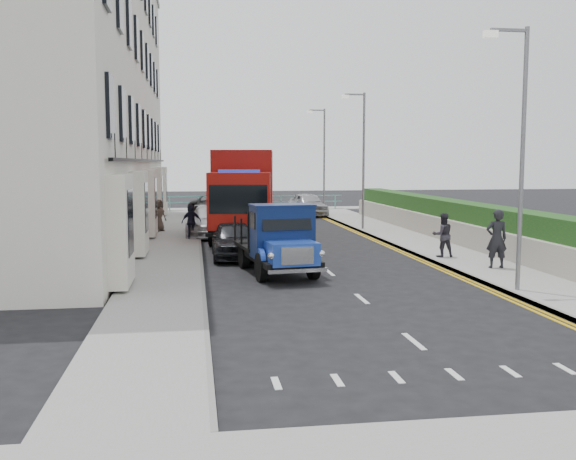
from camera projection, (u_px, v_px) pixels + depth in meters
The scene contains 22 objects.
ground at pixel (344, 284), 18.58m from camera, with size 120.00×120.00×0.00m, color black.
pavement_west at pixel (172, 246), 26.68m from camera, with size 2.40×38.00×0.12m, color gray.
pavement_east at pixel (414, 241), 28.19m from camera, with size 2.60×38.00×0.12m, color gray.
promenade at pixel (253, 209), 47.10m from camera, with size 30.00×2.50×0.12m, color gray.
sea_plane at pixel (230, 191), 77.61m from camera, with size 120.00×120.00×0.00m, color #505E6E.
terrace_west at pixel (77, 82), 29.24m from camera, with size 6.31×30.20×14.25m.
garden_east at pixel (456, 222), 28.38m from camera, with size 1.45×28.00×1.75m.
seafront_railing at pixel (254, 203), 46.26m from camera, with size 13.00×0.08×1.11m.
lamp_near at pixel (518, 144), 16.79m from camera, with size 1.23×0.18×7.00m.
lamp_mid at pixel (361, 153), 32.53m from camera, with size 1.23×0.18×7.00m.
lamp_far at pixel (322, 155), 42.37m from camera, with size 1.23×0.18×7.00m.
bedford_lorry at pixel (281, 244), 19.82m from camera, with size 2.40×4.85×2.21m.
red_lorry at pixel (244, 191), 29.87m from camera, with size 3.59×8.01×4.06m.
parked_car_front at pixel (234, 240), 23.60m from camera, with size 1.60×3.97×1.35m, color black.
parked_car_mid at pixel (234, 227), 27.63m from camera, with size 1.53×4.39×1.45m, color teal.
parked_car_rear at pixel (209, 221), 30.68m from camera, with size 1.97×4.84×1.40m, color #BABABF.
seafront_car_left at pixel (216, 205), 42.15m from camera, with size 2.39×5.19×1.44m, color black.
seafront_car_right at pixel (308, 204), 42.15m from camera, with size 1.79×4.45×1.52m, color #A7A7AC.
pedestrian_east_near at pixel (497, 239), 20.63m from camera, with size 0.69×0.46×1.90m, color black.
pedestrian_east_far at pixel (443, 235), 23.07m from camera, with size 0.77×0.60×1.59m, color #2D2A33.
pedestrian_west_near at pixel (191, 222), 28.51m from camera, with size 0.89×0.37×1.53m, color black.
pedestrian_west_far at pixel (159, 215), 31.64m from camera, with size 0.77×0.50×1.57m, color #443A31.
Camera 1 is at (-4.26, -17.88, 3.54)m, focal length 40.00 mm.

